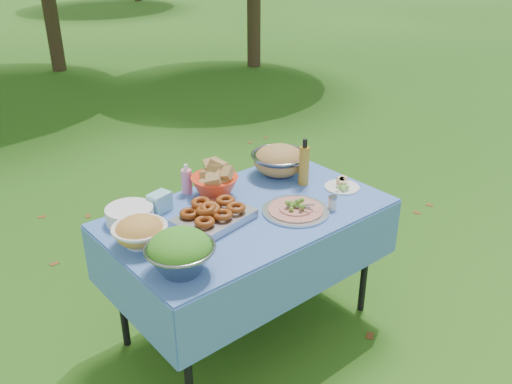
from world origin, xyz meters
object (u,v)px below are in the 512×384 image
bread_bowl (215,181)px  charcuterie_platter (296,205)px  salad_bowl (180,252)px  oil_bottle (304,162)px  plate_stack (130,214)px  picnic_table (249,272)px  pasta_bowl_steel (279,160)px

bread_bowl → charcuterie_platter: 0.48m
salad_bowl → bread_bowl: (0.55, 0.50, -0.01)m
oil_bottle → plate_stack: bearing=166.1°
bread_bowl → picnic_table: bearing=-85.1°
bread_bowl → plate_stack: bearing=175.7°
salad_bowl → pasta_bowl_steel: (1.02, 0.49, -0.01)m
picnic_table → bread_bowl: (-0.02, 0.26, 0.47)m
oil_bottle → salad_bowl: bearing=-163.9°
plate_stack → charcuterie_platter: (0.71, -0.46, 0.00)m
bread_bowl → oil_bottle: bearing=-23.1°
plate_stack → pasta_bowl_steel: bearing=-2.8°
bread_bowl → oil_bottle: oil_bottle is taller
salad_bowl → plate_stack: salad_bowl is taller
bread_bowl → pasta_bowl_steel: size_ratio=0.78×
charcuterie_platter → bread_bowl: bearing=116.0°
plate_stack → pasta_bowl_steel: pasta_bowl_steel is taller
salad_bowl → pasta_bowl_steel: salad_bowl is taller
pasta_bowl_steel → charcuterie_platter: 0.49m
picnic_table → plate_stack: plate_stack is taller
charcuterie_platter → oil_bottle: (0.27, 0.22, 0.10)m
picnic_table → oil_bottle: 0.69m
charcuterie_platter → salad_bowl: bearing=-174.3°
picnic_table → oil_bottle: (0.46, 0.06, 0.52)m
charcuterie_platter → oil_bottle: bearing=39.1°
pasta_bowl_steel → charcuterie_platter: pasta_bowl_steel is taller
picnic_table → pasta_bowl_steel: bearing=29.4°
plate_stack → oil_bottle: bearing=-13.9°
plate_stack → pasta_bowl_steel: size_ratio=0.72×
salad_bowl → bread_bowl: salad_bowl is taller
salad_bowl → plate_stack: (0.04, 0.54, -0.06)m
picnic_table → salad_bowl: 0.78m
pasta_bowl_steel → oil_bottle: bearing=-86.5°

